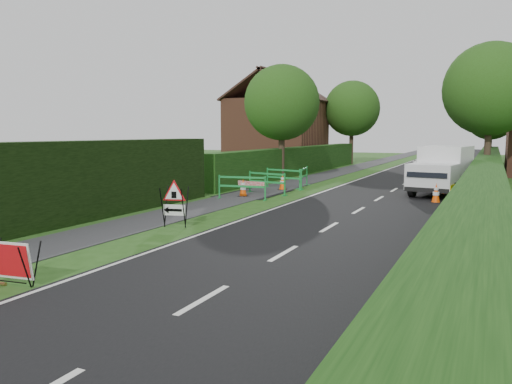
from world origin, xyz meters
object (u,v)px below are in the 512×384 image
(red_rect_sign, at_px, (9,261))
(works_van, at_px, (442,169))
(triangle_sign, at_px, (173,200))
(hatchback_car, at_px, (425,165))

(red_rect_sign, height_order, works_van, works_van)
(triangle_sign, relative_size, works_van, 0.24)
(red_rect_sign, bearing_deg, works_van, 64.46)
(works_van, height_order, hatchback_car, works_van)
(red_rect_sign, distance_m, triangle_sign, 5.89)
(hatchback_car, bearing_deg, triangle_sign, -79.93)
(red_rect_sign, xyz_separation_m, hatchback_car, (3.64, 29.53, 0.13))
(red_rect_sign, distance_m, works_van, 18.52)
(red_rect_sign, relative_size, triangle_sign, 0.85)
(triangle_sign, height_order, hatchback_car, triangle_sign)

